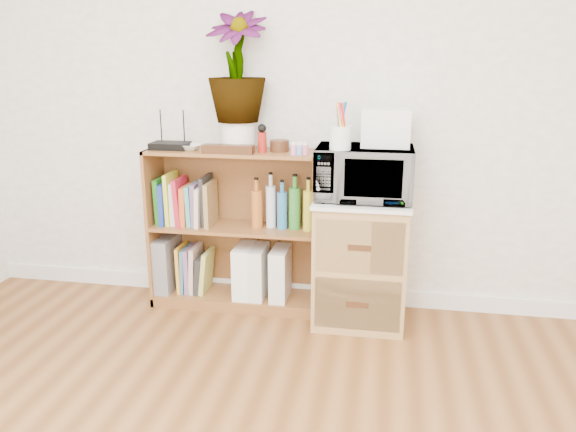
# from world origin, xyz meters

# --- Properties ---
(skirting_board) EXTENTS (4.00, 0.02, 0.10)m
(skirting_board) POSITION_xyz_m (0.00, 2.24, 0.05)
(skirting_board) COLOR white
(skirting_board) RESTS_ON ground
(bookshelf) EXTENTS (1.00, 0.30, 0.95)m
(bookshelf) POSITION_xyz_m (-0.35, 2.10, 0.47)
(bookshelf) COLOR brown
(bookshelf) RESTS_ON ground
(wicker_unit) EXTENTS (0.50, 0.45, 0.70)m
(wicker_unit) POSITION_xyz_m (0.40, 2.02, 0.35)
(wicker_unit) COLOR #9E7542
(wicker_unit) RESTS_ON ground
(microwave) EXTENTS (0.51, 0.35, 0.28)m
(microwave) POSITION_xyz_m (0.40, 2.02, 0.86)
(microwave) COLOR white
(microwave) RESTS_ON wicker_unit
(pen_cup) EXTENTS (0.11, 0.11, 0.12)m
(pen_cup) POSITION_xyz_m (0.28, 1.91, 1.06)
(pen_cup) COLOR white
(pen_cup) RESTS_ON microwave
(small_appliance) EXTENTS (0.25, 0.21, 0.20)m
(small_appliance) POSITION_xyz_m (0.50, 2.06, 1.10)
(small_appliance) COLOR white
(small_appliance) RESTS_ON microwave
(router) EXTENTS (0.21, 0.15, 0.04)m
(router) POSITION_xyz_m (-0.72, 2.08, 0.97)
(router) COLOR black
(router) RESTS_ON bookshelf
(white_bowl) EXTENTS (0.13, 0.13, 0.03)m
(white_bowl) POSITION_xyz_m (-0.59, 2.07, 0.97)
(white_bowl) COLOR silver
(white_bowl) RESTS_ON bookshelf
(plant_pot) EXTENTS (0.19, 0.19, 0.16)m
(plant_pot) POSITION_xyz_m (-0.32, 2.12, 1.03)
(plant_pot) COLOR white
(plant_pot) RESTS_ON bookshelf
(potted_plant) EXTENTS (0.34, 0.34, 0.60)m
(potted_plant) POSITION_xyz_m (-0.32, 2.12, 1.41)
(potted_plant) COLOR #346E2C
(potted_plant) RESTS_ON plant_pot
(trinket_box) EXTENTS (0.29, 0.07, 0.05)m
(trinket_box) POSITION_xyz_m (-0.35, 2.00, 0.97)
(trinket_box) COLOR #341D0E
(trinket_box) RESTS_ON bookshelf
(kokeshi_doll) EXTENTS (0.05, 0.05, 0.11)m
(kokeshi_doll) POSITION_xyz_m (-0.17, 2.06, 1.01)
(kokeshi_doll) COLOR maroon
(kokeshi_doll) RESTS_ON bookshelf
(wooden_bowl) EXTENTS (0.11, 0.11, 0.06)m
(wooden_bowl) POSITION_xyz_m (-0.08, 2.11, 0.98)
(wooden_bowl) COLOR #351E0E
(wooden_bowl) RESTS_ON bookshelf
(paint_jars) EXTENTS (0.11, 0.04, 0.05)m
(paint_jars) POSITION_xyz_m (0.05, 2.01, 0.98)
(paint_jars) COLOR pink
(paint_jars) RESTS_ON bookshelf
(file_box) EXTENTS (0.10, 0.27, 0.33)m
(file_box) POSITION_xyz_m (-0.79, 2.10, 0.24)
(file_box) COLOR slate
(file_box) RESTS_ON bookshelf
(magazine_holder_left) EXTENTS (0.10, 0.25, 0.31)m
(magazine_holder_left) POSITION_xyz_m (-0.29, 2.09, 0.23)
(magazine_holder_left) COLOR white
(magazine_holder_left) RESTS_ON bookshelf
(magazine_holder_mid) EXTENTS (0.10, 0.25, 0.31)m
(magazine_holder_mid) POSITION_xyz_m (-0.21, 2.09, 0.22)
(magazine_holder_mid) COLOR silver
(magazine_holder_mid) RESTS_ON bookshelf
(magazine_holder_right) EXTENTS (0.10, 0.25, 0.31)m
(magazine_holder_right) POSITION_xyz_m (-0.07, 2.09, 0.22)
(magazine_holder_right) COLOR silver
(magazine_holder_right) RESTS_ON bookshelf
(cookbooks) EXTENTS (0.33, 0.20, 0.31)m
(cookbooks) POSITION_xyz_m (-0.65, 2.10, 0.63)
(cookbooks) COLOR #1D661B
(cookbooks) RESTS_ON bookshelf
(liquor_bottles) EXTENTS (0.44, 0.07, 0.31)m
(liquor_bottles) POSITION_xyz_m (-0.02, 2.10, 0.65)
(liquor_bottles) COLOR #B55E21
(liquor_bottles) RESTS_ON bookshelf
(lower_books) EXTENTS (0.20, 0.19, 0.29)m
(lower_books) POSITION_xyz_m (-0.61, 2.10, 0.20)
(lower_books) COLOR gold
(lower_books) RESTS_ON bookshelf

